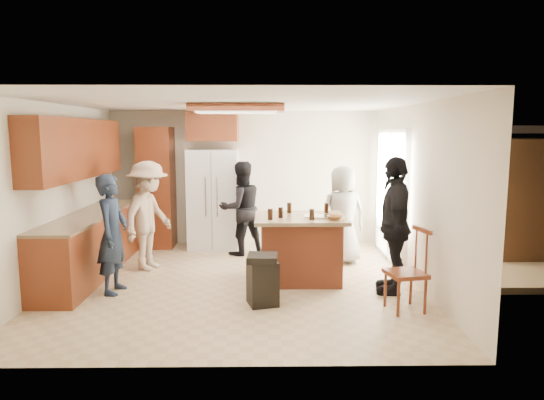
{
  "coord_description": "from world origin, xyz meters",
  "views": [
    {
      "loc": [
        0.4,
        -6.64,
        2.11
      ],
      "look_at": [
        0.49,
        0.19,
        1.15
      ],
      "focal_mm": 32.0,
      "sensor_mm": 36.0,
      "label": 1
    }
  ],
  "objects_px": {
    "person_front_left": "(113,234)",
    "person_side_right": "(394,225)",
    "person_behind_left": "(241,208)",
    "kitchen_island": "(300,248)",
    "refrigerator": "(214,199)",
    "spindle_chair": "(407,273)",
    "trash_bin": "(263,279)",
    "person_behind_right": "(343,215)",
    "person_counter": "(148,216)"
  },
  "relations": [
    {
      "from": "person_front_left",
      "to": "person_side_right",
      "type": "relative_size",
      "value": 0.87
    },
    {
      "from": "kitchen_island",
      "to": "trash_bin",
      "type": "bearing_deg",
      "value": -118.3
    },
    {
      "from": "kitchen_island",
      "to": "trash_bin",
      "type": "relative_size",
      "value": 2.03
    },
    {
      "from": "kitchen_island",
      "to": "spindle_chair",
      "type": "relative_size",
      "value": 1.29
    },
    {
      "from": "person_behind_left",
      "to": "person_counter",
      "type": "relative_size",
      "value": 0.96
    },
    {
      "from": "person_counter",
      "to": "trash_bin",
      "type": "height_order",
      "value": "person_counter"
    },
    {
      "from": "person_front_left",
      "to": "person_behind_left",
      "type": "height_order",
      "value": "person_behind_left"
    },
    {
      "from": "person_behind_left",
      "to": "kitchen_island",
      "type": "xyz_separation_m",
      "value": [
        0.92,
        -1.52,
        -0.33
      ]
    },
    {
      "from": "person_behind_left",
      "to": "person_behind_right",
      "type": "xyz_separation_m",
      "value": [
        1.66,
        -0.61,
        -0.01
      ]
    },
    {
      "from": "person_behind_right",
      "to": "refrigerator",
      "type": "relative_size",
      "value": 0.88
    },
    {
      "from": "person_behind_left",
      "to": "refrigerator",
      "type": "xyz_separation_m",
      "value": [
        -0.52,
        0.52,
        0.09
      ]
    },
    {
      "from": "refrigerator",
      "to": "spindle_chair",
      "type": "height_order",
      "value": "refrigerator"
    },
    {
      "from": "person_front_left",
      "to": "trash_bin",
      "type": "distance_m",
      "value": 2.08
    },
    {
      "from": "refrigerator",
      "to": "spindle_chair",
      "type": "bearing_deg",
      "value": -50.93
    },
    {
      "from": "person_behind_left",
      "to": "refrigerator",
      "type": "distance_m",
      "value": 0.74
    },
    {
      "from": "person_front_left",
      "to": "person_behind_left",
      "type": "relative_size",
      "value": 0.97
    },
    {
      "from": "trash_bin",
      "to": "person_front_left",
      "type": "bearing_deg",
      "value": 165.92
    },
    {
      "from": "kitchen_island",
      "to": "person_front_left",
      "type": "bearing_deg",
      "value": -168.87
    },
    {
      "from": "person_front_left",
      "to": "kitchen_island",
      "type": "distance_m",
      "value": 2.56
    },
    {
      "from": "kitchen_island",
      "to": "trash_bin",
      "type": "distance_m",
      "value": 1.13
    },
    {
      "from": "person_behind_left",
      "to": "kitchen_island",
      "type": "relative_size",
      "value": 1.26
    },
    {
      "from": "trash_bin",
      "to": "person_behind_left",
      "type": "bearing_deg",
      "value": 98.75
    },
    {
      "from": "person_behind_right",
      "to": "person_side_right",
      "type": "height_order",
      "value": "person_side_right"
    },
    {
      "from": "person_side_right",
      "to": "kitchen_island",
      "type": "xyz_separation_m",
      "value": [
        -1.2,
        0.53,
        -0.43
      ]
    },
    {
      "from": "person_behind_left",
      "to": "person_side_right",
      "type": "relative_size",
      "value": 0.9
    },
    {
      "from": "refrigerator",
      "to": "spindle_chair",
      "type": "distance_m",
      "value": 4.19
    },
    {
      "from": "kitchen_island",
      "to": "trash_bin",
      "type": "xyz_separation_m",
      "value": [
        -0.53,
        -0.98,
        -0.16
      ]
    },
    {
      "from": "person_front_left",
      "to": "trash_bin",
      "type": "relative_size",
      "value": 2.49
    },
    {
      "from": "person_behind_right",
      "to": "person_counter",
      "type": "distance_m",
      "value": 3.05
    },
    {
      "from": "kitchen_island",
      "to": "spindle_chair",
      "type": "distance_m",
      "value": 1.69
    },
    {
      "from": "person_behind_right",
      "to": "refrigerator",
      "type": "bearing_deg",
      "value": -40.8
    },
    {
      "from": "person_behind_right",
      "to": "person_side_right",
      "type": "bearing_deg",
      "value": 93.84
    },
    {
      "from": "person_side_right",
      "to": "spindle_chair",
      "type": "relative_size",
      "value": 1.81
    },
    {
      "from": "person_behind_right",
      "to": "spindle_chair",
      "type": "bearing_deg",
      "value": 88.2
    },
    {
      "from": "person_front_left",
      "to": "person_behind_left",
      "type": "distance_m",
      "value": 2.56
    },
    {
      "from": "person_behind_right",
      "to": "spindle_chair",
      "type": "xyz_separation_m",
      "value": [
        0.44,
        -2.11,
        -0.34
      ]
    },
    {
      "from": "person_behind_right",
      "to": "person_side_right",
      "type": "xyz_separation_m",
      "value": [
        0.45,
        -1.43,
        0.11
      ]
    },
    {
      "from": "person_side_right",
      "to": "spindle_chair",
      "type": "xyz_separation_m",
      "value": [
        -0.01,
        -0.68,
        -0.45
      ]
    },
    {
      "from": "person_front_left",
      "to": "person_behind_right",
      "type": "xyz_separation_m",
      "value": [
        3.24,
        1.4,
        0.01
      ]
    },
    {
      "from": "person_front_left",
      "to": "trash_bin",
      "type": "xyz_separation_m",
      "value": [
        1.97,
        -0.49,
        -0.47
      ]
    },
    {
      "from": "person_behind_left",
      "to": "person_side_right",
      "type": "bearing_deg",
      "value": 109.16
    },
    {
      "from": "person_front_left",
      "to": "trash_bin",
      "type": "bearing_deg",
      "value": -99.97
    },
    {
      "from": "person_counter",
      "to": "trash_bin",
      "type": "distance_m",
      "value": 2.43
    },
    {
      "from": "person_side_right",
      "to": "trash_bin",
      "type": "xyz_separation_m",
      "value": [
        -1.73,
        -0.46,
        -0.58
      ]
    },
    {
      "from": "person_behind_right",
      "to": "person_counter",
      "type": "xyz_separation_m",
      "value": [
        -3.04,
        -0.3,
        0.04
      ]
    },
    {
      "from": "person_front_left",
      "to": "spindle_chair",
      "type": "height_order",
      "value": "person_front_left"
    },
    {
      "from": "refrigerator",
      "to": "person_front_left",
      "type": "bearing_deg",
      "value": -112.76
    },
    {
      "from": "refrigerator",
      "to": "person_behind_left",
      "type": "bearing_deg",
      "value": -44.55
    },
    {
      "from": "person_front_left",
      "to": "person_behind_left",
      "type": "bearing_deg",
      "value": -34.13
    },
    {
      "from": "person_front_left",
      "to": "kitchen_island",
      "type": "height_order",
      "value": "person_front_left"
    }
  ]
}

